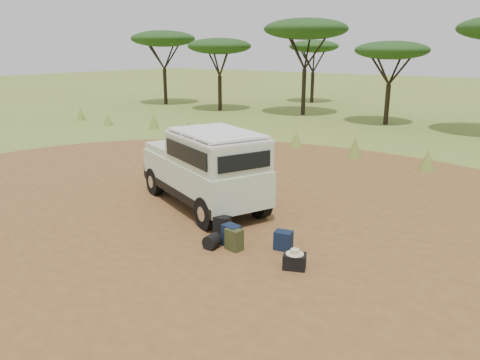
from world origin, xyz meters
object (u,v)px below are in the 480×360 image
Objects in this scene: safari_vehicle at (206,169)px; duffel_navy at (283,240)px; walking_staff at (154,169)px; hard_case at (294,261)px; backpack_navy at (231,236)px; backpack_olive at (234,240)px; backpack_black at (222,227)px.

safari_vehicle is 11.42× the size of duffel_navy.
safari_vehicle is 2.37m from walking_staff.
safari_vehicle is 10.80× the size of hard_case.
duffel_navy is (3.33, -1.27, -0.88)m from safari_vehicle.
hard_case is (1.73, -0.13, -0.10)m from backpack_navy.
walking_staff is at bearing 152.57° from duffel_navy.
walking_staff is at bearing 137.74° from hard_case.
safari_vehicle is 3.04m from backpack_navy.
walking_staff is 3.28× the size of hard_case.
backpack_olive is at bearing -16.06° from safari_vehicle.
backpack_navy is 1.20× the size of duffel_navy.
walking_staff is 6.72m from hard_case.
backpack_black is 1.02× the size of backpack_olive.
backpack_navy is at bearing 153.12° from backpack_olive.
backpack_olive is at bearing -44.86° from backpack_black.
backpack_navy is (0.53, -0.34, 0.00)m from backpack_black.
backpack_navy is 1.04× the size of backpack_olive.
backpack_olive is 1.11m from duffel_navy.
backpack_black reaches higher than duffel_navy.
safari_vehicle is 9.90× the size of backpack_olive.
backpack_black is (4.08, -1.73, -0.46)m from walking_staff.
walking_staff reaches higher than backpack_navy.
backpack_black is at bearing -18.01° from safari_vehicle.
walking_staff is 5.27m from backpack_olive.
safari_vehicle is at bearing 127.74° from backpack_black.
backpack_navy is at bearing -52.02° from walking_staff.
safari_vehicle is at bearing -33.72° from walking_staff.
hard_case is at bearing -57.78° from duffel_navy.
hard_case is at bearing -3.67° from safari_vehicle.
backpack_black is at bearing 145.18° from hard_case.
backpack_black is 1.18× the size of duffel_navy.
backpack_black is at bearing 175.55° from duffel_navy.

